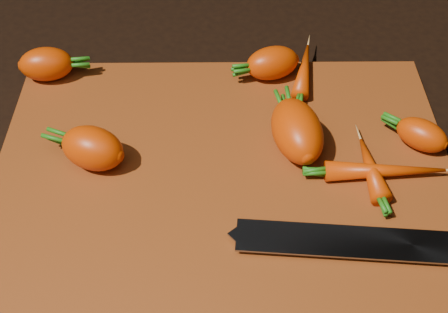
{
  "coord_description": "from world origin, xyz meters",
  "views": [
    {
      "loc": [
        -0.0,
        -0.46,
        0.51
      ],
      "look_at": [
        0.0,
        0.01,
        0.03
      ],
      "focal_mm": 50.0,
      "sensor_mm": 36.0,
      "label": 1
    }
  ],
  "objects": [
    {
      "name": "ground",
      "position": [
        0.0,
        0.0,
        -0.01
      ],
      "size": [
        2.0,
        2.0,
        0.01
      ],
      "primitive_type": "cube",
      "color": "black"
    },
    {
      "name": "knife",
      "position": [
        0.14,
        -0.1,
        0.02
      ],
      "size": [
        0.35,
        0.06,
        0.02
      ],
      "rotation": [
        0.0,
        0.0,
        -0.09
      ],
      "color": "gray",
      "rests_on": "cutting_board"
    },
    {
      "name": "carrot_1",
      "position": [
        -0.14,
        0.02,
        0.04
      ],
      "size": [
        0.08,
        0.07,
        0.05
      ],
      "primitive_type": "ellipsoid",
      "rotation": [
        0.0,
        0.0,
        2.75
      ],
      "color": "#C23705",
      "rests_on": "cutting_board"
    },
    {
      "name": "carrot_5",
      "position": [
        0.1,
        0.17,
        0.02
      ],
      "size": [
        0.04,
        0.11,
        0.02
      ],
      "primitive_type": "ellipsoid",
      "rotation": [
        0.0,
        0.0,
        1.37
      ],
      "color": "#C23705",
      "rests_on": "cutting_board"
    },
    {
      "name": "carrot_3",
      "position": [
        0.06,
        0.17,
        0.03
      ],
      "size": [
        0.08,
        0.06,
        0.04
      ],
      "primitive_type": "ellipsoid",
      "rotation": [
        0.0,
        0.0,
        3.43
      ],
      "color": "#C23705",
      "rests_on": "cutting_board"
    },
    {
      "name": "carrot_2",
      "position": [
        0.08,
        0.04,
        0.04
      ],
      "size": [
        0.07,
        0.1,
        0.05
      ],
      "primitive_type": "ellipsoid",
      "rotation": [
        0.0,
        0.0,
        1.76
      ],
      "color": "#C23705",
      "rests_on": "cutting_board"
    },
    {
      "name": "carrot_4",
      "position": [
        0.22,
        0.04,
        0.03
      ],
      "size": [
        0.07,
        0.06,
        0.03
      ],
      "primitive_type": "ellipsoid",
      "rotation": [
        0.0,
        0.0,
        2.48
      ],
      "color": "#C23705",
      "rests_on": "cutting_board"
    },
    {
      "name": "carrot_6",
      "position": [
        0.17,
        -0.01,
        0.02
      ],
      "size": [
        0.13,
        0.02,
        0.02
      ],
      "primitive_type": "ellipsoid",
      "rotation": [
        0.0,
        0.0,
        0.0
      ],
      "color": "#C23705",
      "rests_on": "cutting_board"
    },
    {
      "name": "carrot_0",
      "position": [
        -0.22,
        0.17,
        0.03
      ],
      "size": [
        0.07,
        0.05,
        0.04
      ],
      "primitive_type": "ellipsoid",
      "rotation": [
        0.0,
        0.0,
        0.1
      ],
      "color": "#C23705",
      "rests_on": "cutting_board"
    },
    {
      "name": "cutting_board",
      "position": [
        0.0,
        0.0,
        0.01
      ],
      "size": [
        0.5,
        0.4,
        0.01
      ],
      "primitive_type": "cube",
      "color": "brown",
      "rests_on": "ground"
    },
    {
      "name": "carrot_7",
      "position": [
        0.16,
        -0.0,
        0.02
      ],
      "size": [
        0.03,
        0.09,
        0.02
      ],
      "primitive_type": "ellipsoid",
      "rotation": [
        0.0,
        0.0,
        1.65
      ],
      "color": "#C23705",
      "rests_on": "cutting_board"
    }
  ]
}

